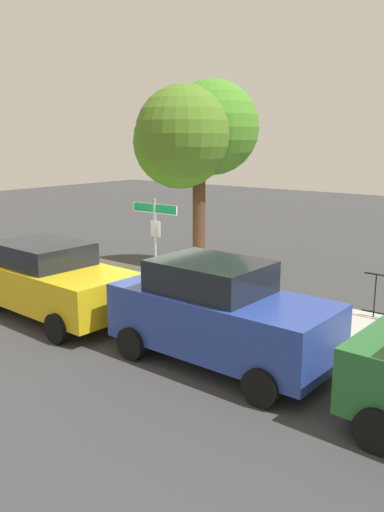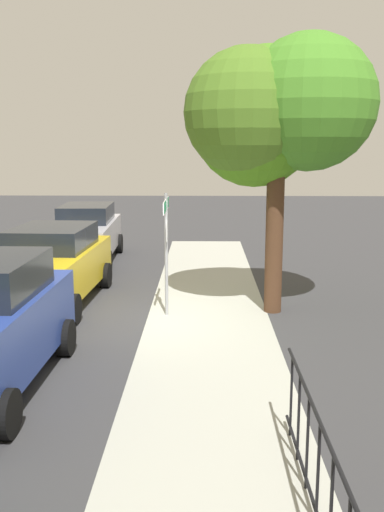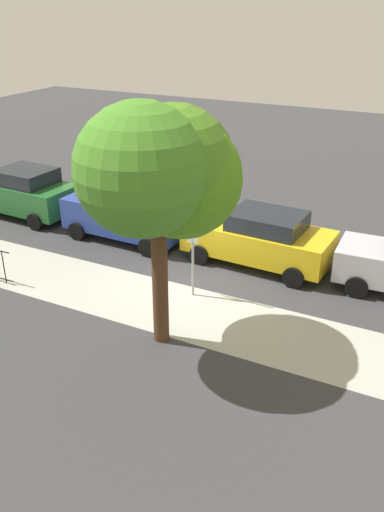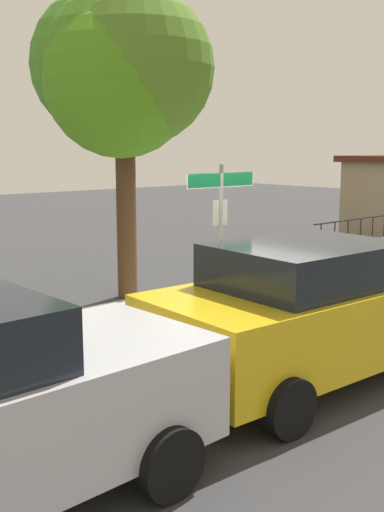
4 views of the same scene
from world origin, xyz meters
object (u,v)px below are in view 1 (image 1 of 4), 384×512
(street_sign, at_px, (155,227))
(shade_tree, at_px, (192,133))
(car_yellow, at_px, (49,279))
(car_blue, at_px, (219,314))

(street_sign, distance_m, shade_tree, 3.32)
(street_sign, distance_m, car_yellow, 3.08)
(car_yellow, distance_m, car_blue, 4.81)
(car_yellow, bearing_deg, car_blue, 5.13)
(street_sign, height_order, shade_tree, shade_tree)
(shade_tree, bearing_deg, car_blue, -47.54)
(shade_tree, distance_m, car_blue, 7.27)
(street_sign, relative_size, car_blue, 0.61)
(street_sign, xyz_separation_m, car_blue, (3.86, -2.55, -0.91))
(shade_tree, height_order, car_yellow, shade_tree)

